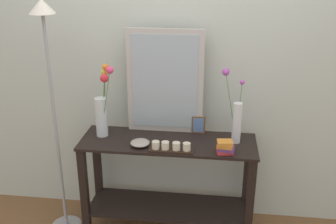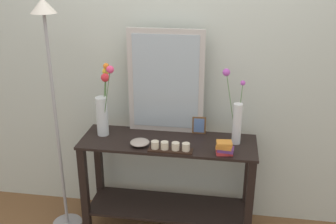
# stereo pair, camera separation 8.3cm
# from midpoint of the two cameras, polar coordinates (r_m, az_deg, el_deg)

# --- Properties ---
(wall_back) EXTENTS (6.40, 0.08, 2.70)m
(wall_back) POSITION_cam_midpoint_polar(r_m,az_deg,el_deg) (3.12, 1.74, 7.67)
(wall_back) COLOR beige
(wall_back) RESTS_ON ground
(console_table) EXTENTS (1.32, 0.43, 0.80)m
(console_table) POSITION_cam_midpoint_polar(r_m,az_deg,el_deg) (3.14, 0.77, -9.29)
(console_table) COLOR black
(console_table) RESTS_ON ground
(mirror_leaning) EXTENTS (0.58, 0.03, 0.81)m
(mirror_leaning) POSITION_cam_midpoint_polar(r_m,az_deg,el_deg) (3.02, 0.47, 4.33)
(mirror_leaning) COLOR #B7B2AD
(mirror_leaning) RESTS_ON console_table
(tall_vase_left) EXTENTS (0.18, 0.21, 0.57)m
(tall_vase_left) POSITION_cam_midpoint_polar(r_m,az_deg,el_deg) (3.04, -8.51, 0.72)
(tall_vase_left) COLOR silver
(tall_vase_left) RESTS_ON console_table
(vase_right) EXTENTS (0.17, 0.15, 0.54)m
(vase_right) POSITION_cam_midpoint_polar(r_m,az_deg,el_deg) (2.94, 10.54, -0.74)
(vase_right) COLOR silver
(vase_right) RESTS_ON console_table
(candle_tray) EXTENTS (0.32, 0.09, 0.07)m
(candle_tray) POSITION_cam_midpoint_polar(r_m,az_deg,el_deg) (2.83, 1.19, -5.08)
(candle_tray) COLOR black
(candle_tray) RESTS_ON console_table
(picture_frame_small) EXTENTS (0.11, 0.01, 0.14)m
(picture_frame_small) POSITION_cam_midpoint_polar(r_m,az_deg,el_deg) (3.10, 5.24, -1.90)
(picture_frame_small) COLOR brown
(picture_frame_small) RESTS_ON console_table
(decorative_bowl) EXTENTS (0.14, 0.14, 0.04)m
(decorative_bowl) POSITION_cam_midpoint_polar(r_m,az_deg,el_deg) (2.92, -3.25, -4.38)
(decorative_bowl) COLOR #9E9389
(decorative_bowl) RESTS_ON console_table
(book_stack) EXTENTS (0.13, 0.10, 0.10)m
(book_stack) POSITION_cam_midpoint_polar(r_m,az_deg,el_deg) (2.81, 8.97, -5.11)
(book_stack) COLOR #C63338
(book_stack) RESTS_ON console_table
(floor_lamp) EXTENTS (0.24, 0.24, 1.83)m
(floor_lamp) POSITION_cam_midpoint_polar(r_m,az_deg,el_deg) (2.99, -15.56, 4.01)
(floor_lamp) COLOR #9E9EA3
(floor_lamp) RESTS_ON ground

